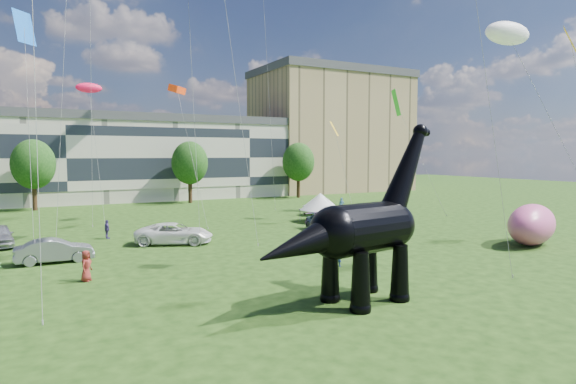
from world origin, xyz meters
name	(u,v)px	position (x,y,z in m)	size (l,w,h in m)	color
ground	(379,329)	(0.00, 0.00, 0.00)	(220.00, 220.00, 0.00)	#16330C
terrace_row	(64,161)	(-8.00, 62.00, 6.00)	(78.00, 11.00, 12.00)	beige
apartment_block	(331,134)	(40.00, 65.00, 11.00)	(28.00, 18.00, 22.00)	tan
tree_mid_left	(33,160)	(-12.00, 53.00, 6.29)	(5.20, 5.20, 9.44)	#382314
tree_mid_right	(190,159)	(8.00, 53.00, 6.29)	(5.20, 5.20, 9.44)	#382314
tree_far_right	(298,159)	(26.00, 53.00, 6.29)	(5.20, 5.20, 9.44)	#382314
dinosaur_sculpture	(359,232)	(1.30, 3.19, 3.38)	(11.00, 3.76, 8.95)	black
car_grey	(55,251)	(-11.06, 19.44, 0.78)	(1.66, 4.75, 1.57)	gray
car_white	(174,233)	(-2.46, 22.28, 0.83)	(2.75, 5.96, 1.66)	white
car_dark	(326,223)	(11.37, 21.71, 0.77)	(2.17, 5.34, 1.55)	#595960
gazebo_near	(320,202)	(14.29, 27.57, 2.02)	(4.22, 4.22, 2.88)	silver
gazebo_far	(320,200)	(17.18, 32.09, 1.80)	(4.32, 4.32, 2.56)	white
inflatable_pink	(532,225)	(22.01, 8.76, 1.59)	(6.37, 3.19, 3.19)	#DF5695
visitors	(232,252)	(-1.16, 13.11, 0.87)	(51.07, 43.38, 1.88)	#49377C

